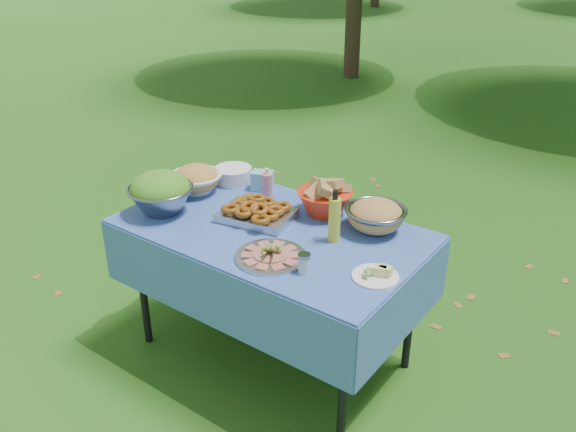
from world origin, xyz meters
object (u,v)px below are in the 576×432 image
object	(u,v)px
bread_bowl	(325,197)
charcuterie_platter	(271,251)
oil_bottle	(335,216)
picnic_table	(272,294)
salad_bowl	(161,192)
pasta_bowl_steel	(376,215)
plate_stack	(233,175)

from	to	relation	value
bread_bowl	charcuterie_platter	size ratio (longest dim) A/B	0.87
oil_bottle	charcuterie_platter	bearing A→B (deg)	-115.03
picnic_table	salad_bowl	size ratio (longest dim) A/B	4.47
charcuterie_platter	oil_bottle	xyz separation A→B (m)	(0.14, 0.30, 0.09)
salad_bowl	pasta_bowl_steel	distance (m)	1.07
bread_bowl	pasta_bowl_steel	distance (m)	0.29
bread_bowl	pasta_bowl_steel	xyz separation A→B (m)	(0.29, -0.01, -0.02)
plate_stack	bread_bowl	world-z (taller)	bread_bowl
picnic_table	plate_stack	bearing A→B (deg)	148.33
salad_bowl	oil_bottle	bearing A→B (deg)	16.63
plate_stack	pasta_bowl_steel	world-z (taller)	pasta_bowl_steel
charcuterie_platter	pasta_bowl_steel	bearing A→B (deg)	64.44
picnic_table	bread_bowl	bearing A→B (deg)	66.65
picnic_table	charcuterie_platter	size ratio (longest dim) A/B	4.58
bread_bowl	oil_bottle	world-z (taller)	oil_bottle
salad_bowl	oil_bottle	xyz separation A→B (m)	(0.86, 0.26, 0.02)
oil_bottle	salad_bowl	bearing A→B (deg)	-163.37
picnic_table	salad_bowl	xyz separation A→B (m)	(-0.55, -0.19, 0.49)
picnic_table	oil_bottle	size ratio (longest dim) A/B	5.71
bread_bowl	oil_bottle	size ratio (longest dim) A/B	1.09
salad_bowl	pasta_bowl_steel	xyz separation A→B (m)	(0.97, 0.46, -0.03)
picnic_table	charcuterie_platter	xyz separation A→B (m)	(0.17, -0.23, 0.42)
salad_bowl	charcuterie_platter	world-z (taller)	salad_bowl
salad_bowl	plate_stack	world-z (taller)	salad_bowl
bread_bowl	picnic_table	bearing A→B (deg)	-113.35
oil_bottle	bread_bowl	bearing A→B (deg)	131.84
picnic_table	bread_bowl	world-z (taller)	bread_bowl
charcuterie_platter	salad_bowl	bearing A→B (deg)	176.85
oil_bottle	pasta_bowl_steel	bearing A→B (deg)	63.68
plate_stack	charcuterie_platter	world-z (taller)	plate_stack
plate_stack	oil_bottle	distance (m)	0.86
picnic_table	bread_bowl	size ratio (longest dim) A/B	5.25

